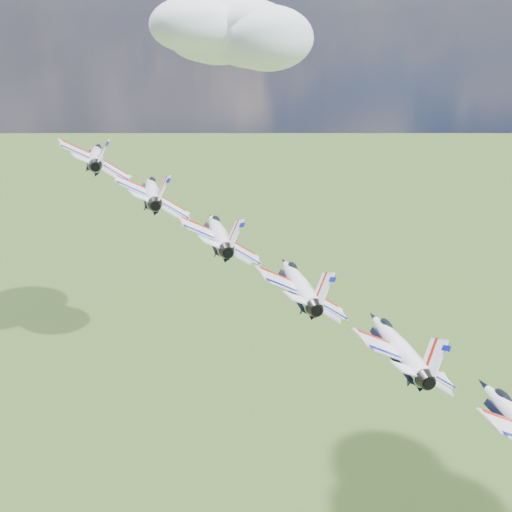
{
  "coord_description": "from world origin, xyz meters",
  "views": [
    {
      "loc": [
        11.74,
        -70.82,
        179.77
      ],
      "look_at": [
        13.19,
        3.07,
        152.87
      ],
      "focal_mm": 50.0,
      "sensor_mm": 36.0,
      "label": 1
    }
  ],
  "objects_px": {
    "jet_1": "(152,190)",
    "jet_3": "(298,282)",
    "jet_2": "(218,232)",
    "jet_0": "(96,155)",
    "jet_4": "(396,345)"
  },
  "relations": [
    {
      "from": "jet_0",
      "to": "jet_1",
      "type": "height_order",
      "value": "jet_0"
    },
    {
      "from": "jet_1",
      "to": "jet_2",
      "type": "bearing_deg",
      "value": -57.37
    },
    {
      "from": "jet_3",
      "to": "jet_4",
      "type": "height_order",
      "value": "jet_3"
    },
    {
      "from": "jet_1",
      "to": "jet_2",
      "type": "relative_size",
      "value": 1.0
    },
    {
      "from": "jet_1",
      "to": "jet_4",
      "type": "bearing_deg",
      "value": -57.37
    },
    {
      "from": "jet_1",
      "to": "jet_3",
      "type": "distance_m",
      "value": 26.01
    },
    {
      "from": "jet_1",
      "to": "jet_3",
      "type": "bearing_deg",
      "value": -57.37
    },
    {
      "from": "jet_0",
      "to": "jet_3",
      "type": "bearing_deg",
      "value": -57.37
    },
    {
      "from": "jet_0",
      "to": "jet_3",
      "type": "distance_m",
      "value": 39.02
    },
    {
      "from": "jet_1",
      "to": "jet_0",
      "type": "bearing_deg",
      "value": 122.63
    },
    {
      "from": "jet_3",
      "to": "jet_4",
      "type": "distance_m",
      "value": 13.01
    },
    {
      "from": "jet_4",
      "to": "jet_1",
      "type": "bearing_deg",
      "value": 122.63
    },
    {
      "from": "jet_2",
      "to": "jet_3",
      "type": "xyz_separation_m",
      "value": [
        8.63,
        -9.39,
        -2.56
      ]
    },
    {
      "from": "jet_0",
      "to": "jet_3",
      "type": "xyz_separation_m",
      "value": [
        25.9,
        -28.16,
        -7.68
      ]
    },
    {
      "from": "jet_1",
      "to": "jet_4",
      "type": "distance_m",
      "value": 39.02
    }
  ]
}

